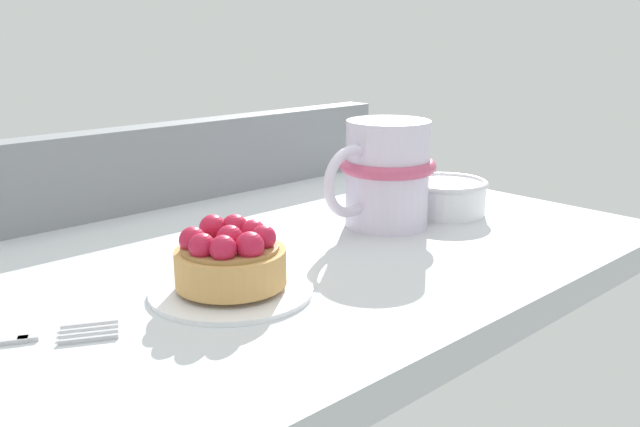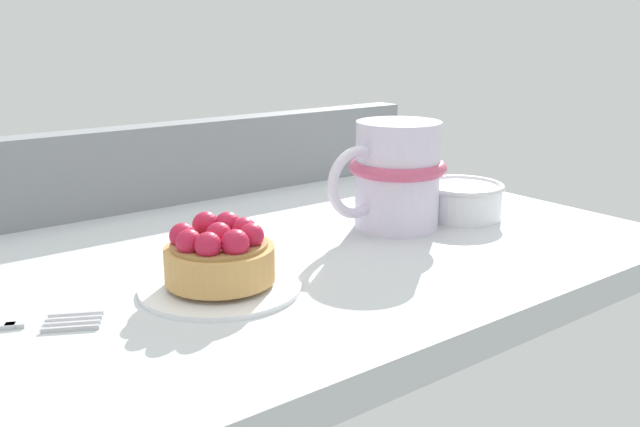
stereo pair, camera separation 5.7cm
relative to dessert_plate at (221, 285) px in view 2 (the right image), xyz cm
name	(u,v)px [view 2 (the right image)]	position (x,y,z in cm)	size (l,w,h in cm)	color
ground_plane	(266,263)	(7.62, 5.82, -1.63)	(66.20, 42.80, 2.57)	silver
window_rail_back	(162,164)	(7.62, 25.55, 3.88)	(64.87, 3.33, 8.45)	gray
dessert_plate	(221,285)	(0.00, 0.00, 0.00)	(11.68, 11.68, 0.74)	white
raspberry_tart	(219,255)	(-0.01, 0.02, 2.30)	(7.85, 7.85, 4.48)	tan
coffee_mug	(395,175)	(20.77, 3.89, 4.75)	(12.64, 9.02, 9.99)	silver
sugar_bowl	(462,199)	(28.67, 2.63, 1.49)	(8.25, 8.25, 3.43)	white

